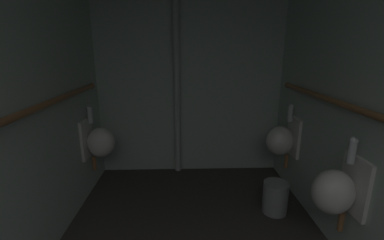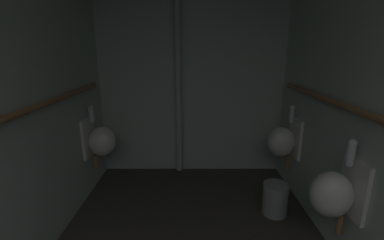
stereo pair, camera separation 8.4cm
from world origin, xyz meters
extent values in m
cube|color=#B0C1B3|center=(-1.21, 1.70, 1.24)|extent=(0.06, 3.52, 2.49)
cube|color=#B0C1B3|center=(1.21, 1.70, 1.24)|extent=(0.06, 3.52, 2.49)
cube|color=#B0C1B3|center=(0.00, 3.43, 1.24)|extent=(2.48, 0.06, 2.49)
ellipsoid|color=silver|center=(-1.01, 2.84, 0.61)|extent=(0.30, 0.26, 0.34)
cube|color=silver|center=(-1.16, 2.84, 0.66)|extent=(0.03, 0.30, 0.44)
cylinder|color=silver|center=(-1.10, 2.84, 0.92)|extent=(0.06, 0.06, 0.16)
sphere|color=silver|center=(-1.10, 2.84, 1.00)|extent=(0.06, 0.06, 0.06)
cylinder|color=#936038|center=(-1.11, 2.84, 0.36)|extent=(0.04, 0.04, 0.16)
ellipsoid|color=silver|center=(1.01, 1.73, 0.61)|extent=(0.30, 0.26, 0.34)
cube|color=silver|center=(1.16, 1.73, 0.66)|extent=(0.03, 0.30, 0.44)
cylinder|color=silver|center=(1.10, 1.73, 0.92)|extent=(0.06, 0.06, 0.16)
sphere|color=silver|center=(1.10, 1.73, 1.00)|extent=(0.06, 0.06, 0.06)
cylinder|color=#936038|center=(1.11, 1.73, 0.36)|extent=(0.04, 0.04, 0.16)
ellipsoid|color=silver|center=(1.01, 2.83, 0.61)|extent=(0.30, 0.26, 0.34)
cube|color=silver|center=(1.16, 2.83, 0.66)|extent=(0.03, 0.30, 0.44)
cylinder|color=silver|center=(1.10, 2.83, 0.92)|extent=(0.06, 0.06, 0.16)
sphere|color=silver|center=(1.10, 2.83, 1.00)|extent=(0.06, 0.06, 0.06)
cylinder|color=#936038|center=(1.11, 2.83, 0.36)|extent=(0.04, 0.04, 0.16)
cylinder|color=#936038|center=(-1.12, 1.71, 1.22)|extent=(0.05, 2.66, 0.05)
sphere|color=#936038|center=(-1.12, 3.04, 1.22)|extent=(0.06, 0.06, 0.06)
cylinder|color=#936038|center=(1.12, 1.69, 1.22)|extent=(0.05, 2.68, 0.05)
sphere|color=#936038|center=(1.12, 3.03, 1.22)|extent=(0.06, 0.06, 0.06)
cylinder|color=#B2B2B2|center=(-0.17, 3.32, 1.24)|extent=(0.08, 0.08, 2.44)
cylinder|color=gray|center=(0.84, 2.38, 0.16)|extent=(0.25, 0.25, 0.32)
camera|label=1|loc=(-0.08, 0.06, 1.62)|focal=24.42mm
camera|label=2|loc=(0.01, 0.06, 1.62)|focal=24.42mm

